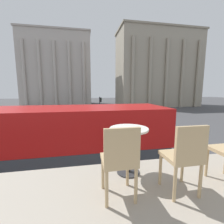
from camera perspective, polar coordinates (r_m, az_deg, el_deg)
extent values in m
cylinder|color=black|center=(9.00, 4.02, -21.59)|extent=(1.01, 0.22, 1.01)
cylinder|color=black|center=(7.02, 10.10, -31.47)|extent=(1.01, 0.22, 1.01)
cube|color=#B71414|center=(7.58, -28.75, -20.89)|extent=(11.40, 2.52, 1.81)
cube|color=#2D3842|center=(7.12, -29.39, -12.85)|extent=(11.17, 2.55, 0.45)
cube|color=#B71414|center=(6.85, -29.97, -5.13)|extent=(11.40, 2.52, 1.51)
cylinder|color=#2D2D30|center=(2.60, 6.16, -21.65)|extent=(0.36, 0.36, 0.02)
cylinder|color=#2D2D30|center=(2.45, 6.29, -14.51)|extent=(0.07, 0.07, 0.68)
cylinder|color=silver|center=(2.33, 6.43, -6.43)|extent=(0.60, 0.60, 0.03)
cylinder|color=tan|center=(2.15, -3.51, -22.08)|extent=(0.04, 0.04, 0.44)
cylinder|color=tan|center=(2.21, 5.92, -21.20)|extent=(0.04, 0.04, 0.44)
cylinder|color=tan|center=(1.86, -2.06, -27.30)|extent=(0.04, 0.04, 0.44)
cylinder|color=tan|center=(1.93, 9.10, -25.94)|extent=(0.04, 0.04, 0.44)
cube|color=tan|center=(1.91, 2.41, -17.81)|extent=(0.40, 0.40, 0.05)
cube|color=tan|center=(1.65, 3.90, -13.15)|extent=(0.40, 0.04, 0.42)
cylinder|color=tan|center=(2.32, 17.93, -20.03)|extent=(0.04, 0.04, 0.44)
cylinder|color=tan|center=(2.49, 25.21, -18.41)|extent=(0.04, 0.04, 0.44)
cylinder|color=tan|center=(2.07, 22.82, -24.01)|extent=(0.04, 0.04, 0.44)
cylinder|color=tan|center=(2.26, 30.61, -21.68)|extent=(0.04, 0.04, 0.44)
cube|color=tan|center=(2.17, 24.54, -15.27)|extent=(0.40, 0.40, 0.05)
cube|color=tan|center=(1.95, 28.02, -10.73)|extent=(0.40, 0.04, 0.42)
cylinder|color=tan|center=(2.80, 32.40, -15.88)|extent=(0.04, 0.04, 0.44)
cube|color=#BCB2A8|center=(58.46, -19.85, 14.53)|extent=(22.43, 12.09, 23.84)
cube|color=#ADA399|center=(61.12, -20.46, 25.92)|extent=(23.03, 12.69, 0.50)
cylinder|color=#BCB2A8|center=(54.15, -30.52, 12.54)|extent=(0.90, 0.90, 20.26)
cylinder|color=#BCB2A8|center=(52.85, -25.83, 12.98)|extent=(0.90, 0.90, 20.26)
cylinder|color=#BCB2A8|center=(51.90, -20.92, 13.36)|extent=(0.90, 0.90, 20.26)
cylinder|color=#BCB2A8|center=(51.33, -15.84, 13.65)|extent=(0.90, 0.90, 20.26)
cylinder|color=#BCB2A8|center=(51.14, -10.68, 13.83)|extent=(0.90, 0.90, 20.26)
cube|color=#A39984|center=(52.52, 16.84, 14.93)|extent=(25.43, 10.91, 22.91)
cube|color=gray|center=(55.21, 17.40, 27.07)|extent=(26.03, 11.51, 0.50)
cylinder|color=#A39984|center=(42.99, 7.99, 14.47)|extent=(0.90, 0.90, 19.48)
cylinder|color=#A39984|center=(44.84, 14.35, 14.03)|extent=(0.90, 0.90, 19.48)
cylinder|color=#A39984|center=(47.17, 20.13, 13.49)|extent=(0.90, 0.90, 19.48)
cylinder|color=#A39984|center=(49.92, 25.29, 12.90)|extent=(0.90, 0.90, 19.48)
cylinder|color=#A39984|center=(53.01, 29.86, 12.28)|extent=(0.90, 0.90, 19.48)
cylinder|color=black|center=(13.29, -6.75, -6.01)|extent=(0.12, 0.12, 3.45)
cube|color=black|center=(13.05, -6.06, -0.55)|extent=(0.20, 0.24, 0.70)
sphere|color=green|center=(13.04, -5.59, 0.12)|extent=(0.14, 0.14, 0.14)
cylinder|color=black|center=(22.09, -4.71, 0.51)|extent=(0.12, 0.12, 4.06)
cube|color=black|center=(21.95, -4.29, 4.62)|extent=(0.20, 0.24, 0.70)
sphere|color=green|center=(21.96, -4.01, 5.01)|extent=(0.14, 0.14, 0.14)
cylinder|color=black|center=(30.20, -2.41, -0.72)|extent=(0.60, 0.18, 0.60)
cylinder|color=black|center=(28.49, -1.91, -1.26)|extent=(0.60, 0.18, 0.60)
cylinder|color=black|center=(29.93, -7.72, -0.87)|extent=(0.60, 0.18, 0.60)
cylinder|color=black|center=(28.21, -7.54, -1.42)|extent=(0.60, 0.18, 0.60)
cube|color=maroon|center=(29.13, -4.89, -0.53)|extent=(4.20, 1.75, 0.55)
cube|color=#2D3842|center=(29.04, -5.30, 0.49)|extent=(1.89, 1.61, 0.50)
cylinder|color=#282B33|center=(16.01, 18.19, -8.78)|extent=(0.14, 0.14, 0.82)
cylinder|color=#282B33|center=(16.10, 18.75, -8.71)|extent=(0.14, 0.14, 0.82)
cylinder|color=#284799|center=(15.86, 18.59, -6.21)|extent=(0.32, 0.32, 0.65)
sphere|color=tan|center=(15.76, 18.66, -4.67)|extent=(0.22, 0.22, 0.22)
cylinder|color=#282B33|center=(21.66, -34.28, -5.41)|extent=(0.14, 0.14, 0.82)
cylinder|color=#282B33|center=(21.59, -33.84, -5.42)|extent=(0.14, 0.14, 0.82)
cylinder|color=black|center=(21.49, -34.21, -3.50)|extent=(0.32, 0.32, 0.65)
sphere|color=tan|center=(21.41, -34.31, -2.36)|extent=(0.22, 0.22, 0.22)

